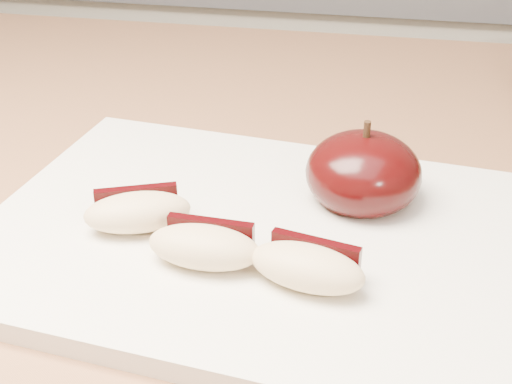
# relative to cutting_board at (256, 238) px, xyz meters

# --- Properties ---
(back_cabinet) EXTENTS (2.40, 0.62, 0.94)m
(back_cabinet) POSITION_rel_cutting_board_xyz_m (-0.09, 0.80, -0.44)
(back_cabinet) COLOR silver
(back_cabinet) RESTS_ON ground
(cutting_board) EXTENTS (0.34, 0.27, 0.01)m
(cutting_board) POSITION_rel_cutting_board_xyz_m (0.00, 0.00, 0.00)
(cutting_board) COLOR white
(cutting_board) RESTS_ON island_counter
(apple_half) EXTENTS (0.09, 0.09, 0.06)m
(apple_half) POSITION_rel_cutting_board_xyz_m (0.06, 0.05, 0.02)
(apple_half) COLOR black
(apple_half) RESTS_ON cutting_board
(apple_wedge_a) EXTENTS (0.07, 0.05, 0.02)m
(apple_wedge_a) POSITION_rel_cutting_board_xyz_m (-0.07, -0.01, 0.02)
(apple_wedge_a) COLOR beige
(apple_wedge_a) RESTS_ON cutting_board
(apple_wedge_b) EXTENTS (0.06, 0.03, 0.02)m
(apple_wedge_b) POSITION_rel_cutting_board_xyz_m (-0.02, -0.04, 0.02)
(apple_wedge_b) COLOR beige
(apple_wedge_b) RESTS_ON cutting_board
(apple_wedge_c) EXTENTS (0.07, 0.04, 0.02)m
(apple_wedge_c) POSITION_rel_cutting_board_xyz_m (0.04, -0.05, 0.02)
(apple_wedge_c) COLOR beige
(apple_wedge_c) RESTS_ON cutting_board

